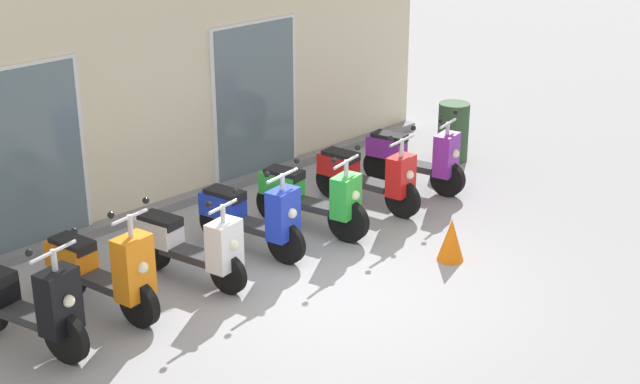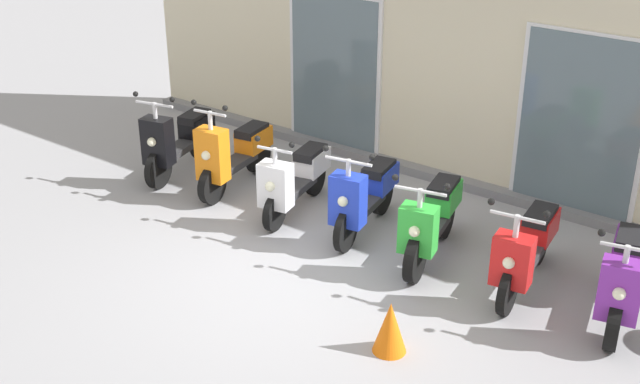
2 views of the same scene
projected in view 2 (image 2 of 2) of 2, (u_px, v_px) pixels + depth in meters
ground_plane at (298, 274)px, 8.84m from camera, size 40.00×40.00×0.00m
storefront_facade at (454, 55)px, 10.50m from camera, size 10.47×0.50×3.51m
scooter_black at (178, 139)px, 11.07m from camera, size 0.73×1.61×1.29m
scooter_orange at (234, 154)px, 10.63m from camera, size 0.60×1.60×1.34m
scooter_white at (295, 178)px, 10.01m from camera, size 0.64×1.56×1.15m
scooter_blue at (364, 194)px, 9.51m from camera, size 0.66×1.56×1.22m
scooter_green at (432, 220)px, 8.97m from camera, size 0.71×1.61×1.17m
scooter_red at (527, 248)px, 8.41m from camera, size 0.61×1.65×1.19m
scooter_purple at (623, 278)px, 7.87m from camera, size 0.67×1.55×1.18m
traffic_cone at (390, 327)px, 7.48m from camera, size 0.32×0.32×0.52m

